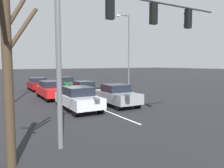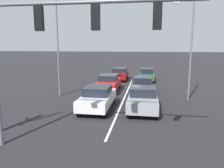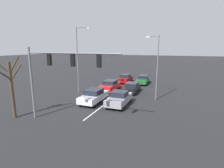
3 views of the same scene
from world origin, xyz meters
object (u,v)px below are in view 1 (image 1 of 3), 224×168
car_maroon_midlane_third (38,84)px  bare_tree_near (8,68)px  car_silver_midlane_front (78,98)px  traffic_signal_gantry (122,26)px  street_lamp_left_shoulder (127,50)px  car_gray_leftlane_front (116,95)px  car_black_leftlane_second (84,88)px  car_darkgreen_leftlane_third (66,83)px  car_red_midlane_second (51,90)px  street_lamp_right_shoulder (7,34)px

car_maroon_midlane_third → bare_tree_near: 20.30m
car_silver_midlane_front → traffic_signal_gantry: bearing=86.9°
car_silver_midlane_front → bare_tree_near: size_ratio=0.80×
traffic_signal_gantry → car_maroon_midlane_third: bearing=-90.7°
street_lamp_left_shoulder → car_maroon_midlane_third: bearing=-54.1°
car_gray_leftlane_front → street_lamp_left_shoulder: bearing=-133.8°
street_lamp_left_shoulder → bare_tree_near: 15.44m
car_black_leftlane_second → street_lamp_left_shoulder: (-3.55, 2.38, 3.72)m
car_silver_midlane_front → car_gray_leftlane_front: (-3.08, -0.16, -0.02)m
car_silver_midlane_front → car_darkgreen_leftlane_third: 13.17m
car_gray_leftlane_front → car_black_leftlane_second: bearing=-88.7°
car_black_leftlane_second → street_lamp_left_shoulder: bearing=146.2°
car_gray_leftlane_front → bare_tree_near: size_ratio=0.77×
car_red_midlane_second → car_darkgreen_leftlane_third: 7.73m
car_maroon_midlane_third → car_darkgreen_leftlane_third: car_maroon_midlane_third is taller
car_maroon_midlane_third → street_lamp_left_shoulder: 11.88m
car_maroon_midlane_third → street_lamp_right_shoulder: street_lamp_right_shoulder is taller
car_silver_midlane_front → bare_tree_near: bare_tree_near is taller
car_black_leftlane_second → car_maroon_midlane_third: 7.42m
car_silver_midlane_front → car_gray_leftlane_front: same height
car_gray_leftlane_front → car_maroon_midlane_third: car_gray_leftlane_front is taller
car_maroon_midlane_third → street_lamp_left_shoulder: (-6.61, 9.14, 3.72)m
bare_tree_near → car_silver_midlane_front: bearing=-125.1°
street_lamp_right_shoulder → bare_tree_near: bearing=85.6°
street_lamp_left_shoulder → car_silver_midlane_front: bearing=29.8°
car_gray_leftlane_front → bare_tree_near: (7.83, 6.91, 2.23)m
bare_tree_near → street_lamp_right_shoulder: bearing=-94.4°
street_lamp_left_shoulder → bare_tree_near: (11.25, 10.48, -1.44)m
street_lamp_left_shoulder → street_lamp_right_shoulder: bearing=1.8°
car_silver_midlane_front → street_lamp_left_shoulder: (-6.51, -3.73, 3.65)m
car_darkgreen_leftlane_third → bare_tree_near: 21.22m
car_black_leftlane_second → street_lamp_right_shoulder: bearing=21.3°
car_red_midlane_second → bare_tree_near: size_ratio=0.83×
car_silver_midlane_front → car_gray_leftlane_front: bearing=-177.1°
car_silver_midlane_front → car_black_leftlane_second: 6.78m
car_maroon_midlane_third → car_silver_midlane_front: bearing=90.4°
traffic_signal_gantry → street_lamp_left_shoulder: (-6.83, -9.74, -0.25)m
car_black_leftlane_second → car_red_midlane_second: (3.25, 0.20, 0.08)m
street_lamp_left_shoulder → car_red_midlane_second: bearing=-17.8°
car_silver_midlane_front → street_lamp_right_shoulder: bearing=-40.7°
car_gray_leftlane_front → bare_tree_near: 10.68m
car_red_midlane_second → car_darkgreen_leftlane_third: bearing=-117.6°
car_maroon_midlane_third → traffic_signal_gantry: traffic_signal_gantry is taller
car_darkgreen_leftlane_third → car_silver_midlane_front: bearing=75.6°
car_silver_midlane_front → street_lamp_left_shoulder: 8.34m
car_black_leftlane_second → traffic_signal_gantry: bearing=74.9°
car_black_leftlane_second → street_lamp_right_shoulder: size_ratio=0.45×
car_silver_midlane_front → car_maroon_midlane_third: (0.10, -12.87, -0.07)m
street_lamp_left_shoulder → bare_tree_near: size_ratio=1.37×
car_darkgreen_leftlane_third → car_maroon_midlane_third: bearing=-1.9°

